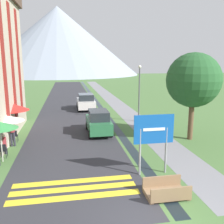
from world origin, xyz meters
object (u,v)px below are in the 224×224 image
cafe_umbrella_rear_red (12,107)px  person_seated_near (4,143)px  cafe_umbrella_front_green (0,125)px  person_standing_terrace (12,131)px  road_sign (154,135)px  parked_car_near (98,122)px  cafe_chair_middle (3,142)px  footbridge (166,191)px  cafe_chair_far_left (14,135)px  cafe_umbrella_middle_white (6,118)px  tree_by_path (193,80)px  cafe_chair_near_left (3,150)px  parked_car_far (86,102)px  streetlamp (139,89)px

cafe_umbrella_rear_red → person_seated_near: cafe_umbrella_rear_red is taller
cafe_umbrella_front_green → person_standing_terrace: 2.77m
person_seated_near → road_sign: bearing=-27.5°
parked_car_near → person_seated_near: bearing=-151.3°
cafe_chair_middle → cafe_umbrella_front_green: size_ratio=0.37×
footbridge → person_standing_terrace: person_standing_terrace is taller
cafe_chair_far_left → person_standing_terrace: (0.06, -0.82, 0.54)m
parked_car_near → cafe_chair_middle: parked_car_near is taller
parked_car_near → cafe_umbrella_middle_white: size_ratio=1.74×
person_standing_terrace → cafe_chair_far_left: bearing=94.5°
parked_car_near → tree_by_path: 7.48m
cafe_chair_near_left → person_standing_terrace: (0.13, 2.05, 0.54)m
road_sign → cafe_chair_middle: bearing=148.8°
cafe_chair_far_left → cafe_chair_near_left: size_ratio=1.00×
parked_car_far → cafe_umbrella_rear_red: cafe_umbrella_rear_red is taller
cafe_umbrella_rear_red → streetlamp: streetlamp is taller
cafe_umbrella_middle_white → person_seated_near: bearing=-89.3°
person_seated_near → person_standing_terrace: bearing=80.5°
road_sign → parked_car_far: road_sign is taller
cafe_umbrella_rear_red → person_seated_near: size_ratio=1.97×
footbridge → parked_car_near: parked_car_near is taller
person_standing_terrace → person_seated_near: bearing=-99.5°
parked_car_near → cafe_umbrella_middle_white: 6.56m
parked_car_far → cafe_umbrella_rear_red: 11.29m
cafe_umbrella_rear_red → person_seated_near: 3.91m
streetlamp → footbridge: bearing=-101.2°
cafe_umbrella_middle_white → cafe_chair_far_left: bearing=80.1°
road_sign → cafe_umbrella_middle_white: road_sign is taller
road_sign → person_standing_terrace: (-7.61, 5.46, -0.95)m
cafe_umbrella_rear_red → tree_by_path: size_ratio=0.41×
cafe_chair_near_left → person_seated_near: size_ratio=0.68×
cafe_umbrella_front_green → streetlamp: 12.73m
cafe_umbrella_middle_white → streetlamp: streetlamp is taller
road_sign → streetlamp: streetlamp is taller
cafe_chair_far_left → cafe_chair_middle: 1.45m
parked_car_near → parked_car_far: size_ratio=0.95×
parked_car_far → tree_by_path: 14.30m
person_standing_terrace → cafe_umbrella_rear_red: bearing=98.8°
road_sign → parked_car_near: bearing=103.3°
person_seated_near → streetlamp: bearing=32.8°
cafe_chair_far_left → parked_car_far: bearing=41.1°
parked_car_far → person_standing_terrace: parked_car_far is taller
cafe_chair_far_left → cafe_umbrella_front_green: 3.74m
cafe_chair_near_left → cafe_umbrella_front_green: cafe_umbrella_front_green is taller
tree_by_path → parked_car_near: bearing=157.6°
parked_car_far → person_seated_near: size_ratio=3.23×
road_sign → parked_car_far: bearing=96.6°
cafe_umbrella_middle_white → person_seated_near: 1.70m
road_sign → person_seated_near: (-7.85, 4.08, -1.31)m
road_sign → cafe_chair_near_left: 8.60m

